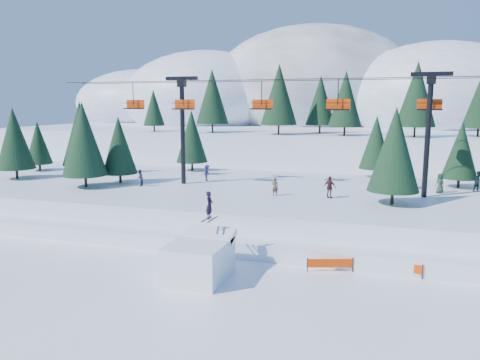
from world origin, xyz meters
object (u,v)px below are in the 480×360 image
(jump_kicker, at_px, (199,258))
(chairlift, at_px, (297,114))
(banner_far, at_px, (398,267))
(banner_near, at_px, (330,263))

(jump_kicker, bearing_deg, chairlift, 81.58)
(banner_far, bearing_deg, jump_kicker, -160.41)
(jump_kicker, bearing_deg, banner_near, 24.64)
(chairlift, height_order, banner_far, chairlift)
(banner_near, relative_size, banner_far, 0.97)
(chairlift, height_order, banner_near, chairlift)
(chairlift, bearing_deg, banner_near, -70.53)
(jump_kicker, distance_m, banner_far, 11.96)
(jump_kicker, relative_size, banner_far, 1.77)
(jump_kicker, xyz_separation_m, banner_far, (11.25, 4.01, -0.67))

